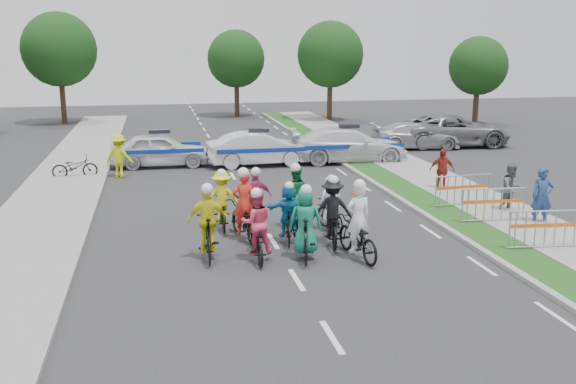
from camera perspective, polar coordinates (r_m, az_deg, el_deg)
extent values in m
plane|color=#28282B|center=(14.78, 0.77, -7.82)|extent=(90.00, 90.00, 0.00)
cube|color=gray|center=(20.84, 11.55, -1.69)|extent=(0.20, 60.00, 0.12)
cube|color=#214717|center=(21.12, 13.30, -1.59)|extent=(1.20, 60.00, 0.11)
cube|color=gray|center=(21.93, 17.57, -1.29)|extent=(2.40, 60.00, 0.13)
cube|color=gray|center=(19.51, -21.65, -3.35)|extent=(3.00, 60.00, 0.13)
imported|color=black|center=(16.17, 6.16, -4.07)|extent=(1.02, 2.10, 1.05)
imported|color=white|center=(15.97, 6.26, -2.30)|extent=(0.70, 0.52, 1.76)
sphere|color=white|center=(15.73, 6.39, 0.60)|extent=(0.30, 0.30, 0.30)
imported|color=black|center=(16.03, 1.52, -4.06)|extent=(0.84, 1.90, 1.10)
imported|color=#167C5B|center=(15.86, 1.57, -2.53)|extent=(0.89, 0.66, 1.66)
sphere|color=white|center=(15.62, 1.63, 0.18)|extent=(0.29, 0.29, 0.29)
imported|color=black|center=(16.00, -2.83, -4.37)|extent=(0.67, 1.84, 0.96)
imported|color=#E63F67|center=(15.81, -2.82, -2.70)|extent=(0.79, 0.62, 1.60)
sphere|color=white|center=(15.58, -2.82, -0.11)|extent=(0.28, 0.28, 0.28)
imported|color=black|center=(16.16, -7.10, -3.98)|extent=(0.61, 1.88, 1.12)
imported|color=yellow|center=(15.99, -7.13, -2.45)|extent=(1.00, 0.45, 1.68)
sphere|color=white|center=(15.75, -7.20, 0.28)|extent=(0.29, 0.29, 0.29)
imported|color=black|center=(17.27, 3.89, -3.04)|extent=(0.94, 1.94, 0.98)
imported|color=black|center=(17.09, 3.97, -1.46)|extent=(1.13, 0.76, 1.63)
sphere|color=white|center=(16.87, 4.05, 1.02)|extent=(0.28, 0.28, 0.28)
imported|color=black|center=(17.34, 0.04, -2.94)|extent=(0.74, 1.69, 0.98)
imported|color=#1677A8|center=(17.18, 0.07, -1.62)|extent=(1.42, 0.67, 1.47)
sphere|color=white|center=(16.98, 0.11, 0.54)|extent=(0.25, 0.25, 0.25)
imported|color=black|center=(17.64, -3.98, -2.58)|extent=(1.07, 2.09, 1.05)
imported|color=red|center=(17.45, -3.98, -0.95)|extent=(0.70, 0.53, 1.74)
sphere|color=white|center=(17.22, -4.00, 1.70)|extent=(0.30, 0.30, 0.30)
imported|color=black|center=(18.53, 3.76, -1.97)|extent=(0.75, 1.63, 0.95)
imported|color=white|center=(18.38, 3.82, -0.75)|extent=(0.77, 0.58, 1.42)
sphere|color=white|center=(18.19, 3.90, 1.18)|extent=(0.25, 0.25, 0.25)
imported|color=black|center=(18.76, 0.60, -1.68)|extent=(0.95, 1.98, 1.00)
imported|color=#17813E|center=(18.58, 0.63, -0.19)|extent=(0.89, 0.74, 1.66)
sphere|color=white|center=(18.37, 0.67, 2.15)|extent=(0.29, 0.29, 0.29)
imported|color=black|center=(18.63, -2.89, -1.71)|extent=(0.63, 1.79, 1.05)
imported|color=#C73778|center=(18.47, -2.88, -0.41)|extent=(0.95, 0.46, 1.58)
sphere|color=white|center=(18.27, -2.88, 1.80)|extent=(0.27, 0.27, 0.27)
imported|color=black|center=(18.78, -5.89, -1.85)|extent=(0.67, 1.77, 0.92)
imported|color=#F7FB1A|center=(18.61, -5.91, -0.45)|extent=(1.01, 0.60, 1.53)
sphere|color=white|center=(18.41, -5.94, 1.65)|extent=(0.26, 0.26, 0.26)
imported|color=silver|center=(28.68, -11.28, 3.70)|extent=(4.34, 1.85, 1.46)
imported|color=silver|center=(28.35, -2.62, 3.85)|extent=(4.59, 1.86, 1.48)
imported|color=silver|center=(29.31, 5.42, 4.18)|extent=(5.55, 2.67, 1.56)
imported|color=#A8A8AD|center=(33.62, 11.27, 4.93)|extent=(4.76, 2.34, 1.33)
imported|color=slate|center=(34.85, 14.48, 5.31)|extent=(6.11, 3.14, 1.65)
imported|color=navy|center=(20.28, 21.66, -0.41)|extent=(0.71, 0.54, 1.74)
imported|color=#56565B|center=(21.40, 19.25, 0.28)|extent=(0.90, 0.76, 1.61)
imported|color=maroon|center=(23.98, 13.51, 1.92)|extent=(0.96, 0.50, 1.57)
imported|color=#C8E00B|center=(26.67, -14.77, 3.12)|extent=(1.29, 1.05, 1.74)
cube|color=#F24C0C|center=(23.13, 6.33, -0.15)|extent=(0.40, 0.40, 0.03)
cone|color=#F24C0C|center=(23.05, 6.35, 0.66)|extent=(0.36, 0.36, 0.70)
cylinder|color=silver|center=(23.03, 6.36, 0.90)|extent=(0.29, 0.29, 0.08)
cube|color=#F24C0C|center=(28.98, 7.77, 2.49)|extent=(0.40, 0.40, 0.03)
cone|color=#F24C0C|center=(28.92, 7.79, 3.14)|extent=(0.36, 0.36, 0.70)
cylinder|color=silver|center=(28.90, 7.79, 3.33)|extent=(0.29, 0.29, 0.08)
imported|color=black|center=(27.03, -18.43, 2.13)|extent=(1.80, 0.79, 0.92)
cylinder|color=#382619|center=(45.25, 3.72, 8.40)|extent=(0.36, 0.36, 3.25)
sphere|color=black|center=(45.11, 3.78, 12.11)|extent=(4.55, 4.55, 4.55)
cylinder|color=#382619|center=(44.89, 16.36, 7.55)|extent=(0.36, 0.36, 2.75)
sphere|color=black|center=(44.74, 16.56, 10.70)|extent=(3.85, 3.85, 3.85)
cylinder|color=#382619|center=(46.01, -19.39, 7.93)|extent=(0.36, 0.36, 3.50)
sphere|color=black|center=(45.88, -19.69, 11.85)|extent=(4.90, 4.90, 4.90)
cylinder|color=#382619|center=(48.01, -4.57, 8.50)|extent=(0.36, 0.36, 3.00)
sphere|color=black|center=(47.87, -4.63, 11.73)|extent=(4.20, 4.20, 4.20)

